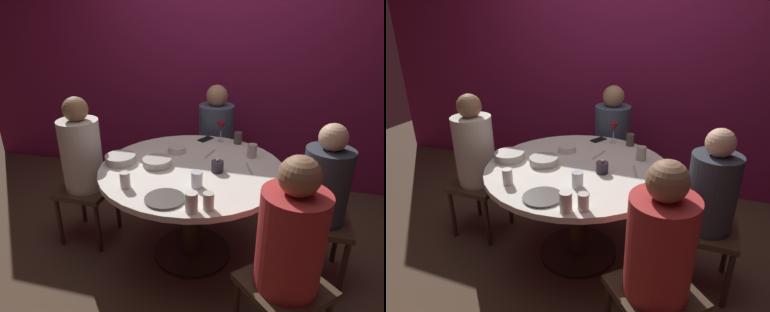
# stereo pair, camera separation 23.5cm
# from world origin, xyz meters

# --- Properties ---
(ground_plane) EXTENTS (8.00, 8.00, 0.00)m
(ground_plane) POSITION_xyz_m (0.00, 0.00, 0.00)
(ground_plane) COLOR #4C3828
(back_wall) EXTENTS (6.00, 0.10, 2.60)m
(back_wall) POSITION_xyz_m (0.00, 1.41, 1.30)
(back_wall) COLOR maroon
(back_wall) RESTS_ON ground
(dining_table) EXTENTS (1.31, 1.31, 0.76)m
(dining_table) POSITION_xyz_m (0.00, 0.00, 0.60)
(dining_table) COLOR silver
(dining_table) RESTS_ON ground
(seated_diner_left) EXTENTS (0.40, 0.40, 1.20)m
(seated_diner_left) POSITION_xyz_m (-0.88, 0.00, 0.74)
(seated_diner_left) COLOR #3F2D1E
(seated_diner_left) RESTS_ON ground
(seated_diner_back) EXTENTS (0.40, 0.40, 1.16)m
(seated_diner_back) POSITION_xyz_m (0.00, 0.91, 0.72)
(seated_diner_back) COLOR #3F2D1E
(seated_diner_back) RESTS_ON ground
(seated_diner_right) EXTENTS (0.40, 0.40, 1.14)m
(seated_diner_right) POSITION_xyz_m (0.90, 0.00, 0.71)
(seated_diner_right) COLOR #3F2D1E
(seated_diner_right) RESTS_ON ground
(seated_diner_front_right) EXTENTS (0.57, 0.57, 1.19)m
(seated_diner_front_right) POSITION_xyz_m (0.67, -0.67, 0.73)
(seated_diner_front_right) COLOR #3F2D1E
(seated_diner_front_right) RESTS_ON ground
(candle_holder) EXTENTS (0.08, 0.08, 0.10)m
(candle_holder) POSITION_xyz_m (0.19, -0.04, 0.79)
(candle_holder) COLOR black
(candle_holder) RESTS_ON dining_table
(wine_glass) EXTENTS (0.08, 0.08, 0.18)m
(wine_glass) POSITION_xyz_m (0.11, 0.55, 0.88)
(wine_glass) COLOR silver
(wine_glass) RESTS_ON dining_table
(dinner_plate) EXTENTS (0.24, 0.24, 0.01)m
(dinner_plate) POSITION_xyz_m (-0.04, -0.49, 0.76)
(dinner_plate) COLOR #4C4742
(dinner_plate) RESTS_ON dining_table
(cell_phone) EXTENTS (0.13, 0.16, 0.01)m
(cell_phone) POSITION_xyz_m (-0.02, 0.55, 0.76)
(cell_phone) COLOR black
(cell_phone) RESTS_ON dining_table
(bowl_serving_large) EXTENTS (0.14, 0.14, 0.05)m
(bowl_serving_large) POSITION_xyz_m (-0.18, 0.22, 0.78)
(bowl_serving_large) COLOR silver
(bowl_serving_large) RESTS_ON dining_table
(bowl_salad_center) EXTENTS (0.21, 0.21, 0.05)m
(bowl_salad_center) POSITION_xyz_m (-0.25, -0.05, 0.78)
(bowl_salad_center) COLOR #B2ADA3
(bowl_salad_center) RESTS_ON dining_table
(bowl_small_white) EXTENTS (0.22, 0.22, 0.06)m
(bowl_small_white) POSITION_xyz_m (-0.52, -0.06, 0.78)
(bowl_small_white) COLOR #B2ADA3
(bowl_small_white) RESTS_ON dining_table
(cup_near_candle) EXTENTS (0.06, 0.06, 0.10)m
(cup_near_candle) POSITION_xyz_m (0.23, -0.52, 0.81)
(cup_near_candle) COLOR beige
(cup_near_candle) RESTS_ON dining_table
(cup_by_left_diner) EXTENTS (0.07, 0.07, 0.10)m
(cup_by_left_diner) POSITION_xyz_m (0.39, 0.27, 0.81)
(cup_by_left_diner) COLOR #B2ADA3
(cup_by_left_diner) RESTS_ON dining_table
(cup_by_right_diner) EXTENTS (0.07, 0.07, 0.12)m
(cup_by_right_diner) POSITION_xyz_m (0.14, -0.57, 0.81)
(cup_by_right_diner) COLOR silver
(cup_by_right_diner) RESTS_ON dining_table
(cup_center_front) EXTENTS (0.06, 0.06, 0.10)m
(cup_center_front) POSITION_xyz_m (-0.32, -0.40, 0.81)
(cup_center_front) COLOR beige
(cup_center_front) RESTS_ON dining_table
(cup_far_edge) EXTENTS (0.07, 0.07, 0.10)m
(cup_far_edge) POSITION_xyz_m (0.26, 0.53, 0.80)
(cup_far_edge) COLOR #4C4742
(cup_far_edge) RESTS_ON dining_table
(cup_beside_wine) EXTENTS (0.07, 0.07, 0.10)m
(cup_beside_wine) POSITION_xyz_m (0.10, -0.28, 0.81)
(cup_beside_wine) COLOR silver
(cup_beside_wine) RESTS_ON dining_table
(fork_near_plate) EXTENTS (0.06, 0.18, 0.01)m
(fork_near_plate) POSITION_xyz_m (0.08, 0.25, 0.76)
(fork_near_plate) COLOR #B7B7BC
(fork_near_plate) RESTS_ON dining_table
(knife_near_plate) EXTENTS (0.07, 0.18, 0.01)m
(knife_near_plate) POSITION_xyz_m (0.40, 0.06, 0.76)
(knife_near_plate) COLOR #B7B7BC
(knife_near_plate) RESTS_ON dining_table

